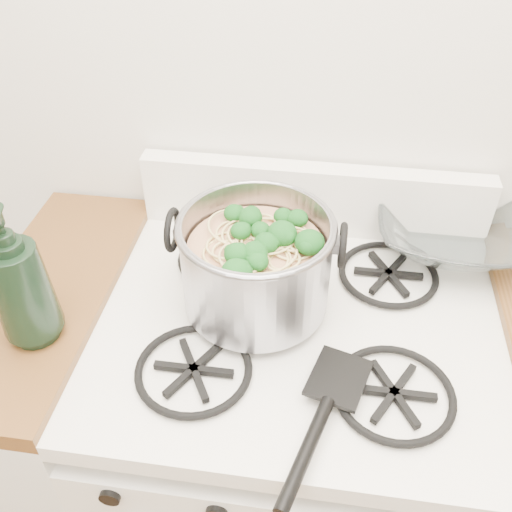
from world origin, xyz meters
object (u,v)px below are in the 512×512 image
(glass_bowl, at_px, (448,239))
(gas_range, at_px, (290,455))
(stock_pot, at_px, (256,265))
(spatula, at_px, (339,375))
(bottle, at_px, (18,278))

(glass_bowl, bearing_deg, gas_range, -139.08)
(stock_pot, xyz_separation_m, spatula, (0.16, -0.17, -0.08))
(stock_pot, xyz_separation_m, glass_bowl, (0.38, 0.23, -0.07))
(gas_range, xyz_separation_m, glass_bowl, (0.29, 0.25, 0.50))
(stock_pot, bearing_deg, spatula, -45.86)
(gas_range, xyz_separation_m, bottle, (-0.47, -0.11, 0.62))
(glass_bowl, xyz_separation_m, bottle, (-0.76, -0.37, 0.12))
(bottle, bearing_deg, spatula, -17.67)
(gas_range, height_order, stock_pot, stock_pot)
(stock_pot, bearing_deg, gas_range, -18.04)
(spatula, bearing_deg, bottle, -166.82)
(stock_pot, relative_size, spatula, 1.01)
(gas_range, bearing_deg, glass_bowl, 40.92)
(glass_bowl, height_order, bottle, bottle)
(gas_range, distance_m, stock_pot, 0.58)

